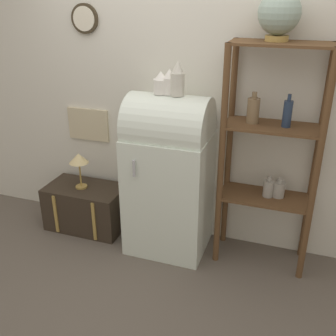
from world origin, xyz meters
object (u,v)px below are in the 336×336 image
object	(u,v)px
suitcase_trunk	(86,207)
vase_right	(178,79)
refrigerator	(169,173)
desk_lamp	(79,160)
vase_center	(169,82)
globe	(279,14)
vase_left	(161,83)

from	to	relation	value
suitcase_trunk	vase_right	xyz separation A→B (m)	(0.93, -0.04, 1.30)
suitcase_trunk	refrigerator	bearing A→B (deg)	-1.87
suitcase_trunk	desk_lamp	size ratio (longest dim) A/B	2.14
desk_lamp	vase_center	bearing A→B (deg)	-0.31
globe	vase_right	distance (m)	0.84
globe	vase_center	size ratio (longest dim) A/B	1.69
vase_center	desk_lamp	bearing A→B (deg)	179.69
suitcase_trunk	globe	xyz separation A→B (m)	(1.61, 0.08, 1.77)
desk_lamp	refrigerator	bearing A→B (deg)	-0.97
globe	desk_lamp	size ratio (longest dim) A/B	0.96
refrigerator	suitcase_trunk	xyz separation A→B (m)	(-0.86, 0.03, -0.50)
vase_center	vase_right	xyz separation A→B (m)	(0.07, -0.02, 0.03)
refrigerator	suitcase_trunk	world-z (taller)	refrigerator
suitcase_trunk	vase_left	size ratio (longest dim) A/B	4.24
suitcase_trunk	vase_right	bearing A→B (deg)	-2.20
globe	vase_center	distance (m)	0.91
suitcase_trunk	desk_lamp	xyz separation A→B (m)	(-0.02, -0.01, 0.49)
suitcase_trunk	vase_right	size ratio (longest dim) A/B	2.79
globe	desk_lamp	bearing A→B (deg)	-176.73
refrigerator	vase_right	world-z (taller)	vase_right
vase_center	desk_lamp	xyz separation A→B (m)	(-0.88, 0.00, -0.78)
vase_right	vase_left	bearing A→B (deg)	175.34
vase_center	desk_lamp	world-z (taller)	vase_center
vase_right	vase_center	bearing A→B (deg)	166.36
globe	vase_left	size ratio (longest dim) A/B	1.91
suitcase_trunk	desk_lamp	world-z (taller)	desk_lamp
suitcase_trunk	globe	distance (m)	2.39
vase_center	vase_right	world-z (taller)	vase_right
vase_left	desk_lamp	bearing A→B (deg)	179.21
refrigerator	vase_right	xyz separation A→B (m)	(0.07, -0.01, 0.80)
desk_lamp	globe	bearing A→B (deg)	3.27
suitcase_trunk	vase_left	distance (m)	1.49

